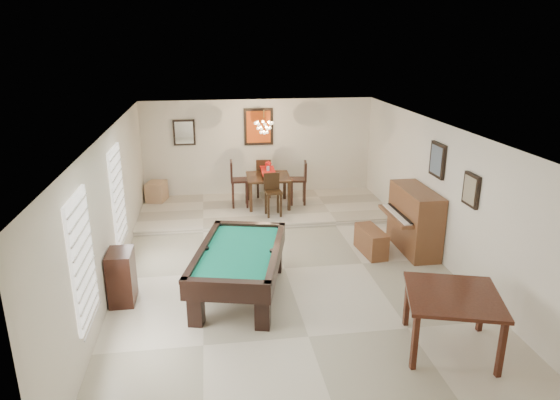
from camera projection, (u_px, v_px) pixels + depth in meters
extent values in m
cube|color=beige|center=(285.00, 269.00, 9.29)|extent=(6.00, 9.00, 0.02)
cube|color=silver|center=(259.00, 149.00, 13.12)|extent=(6.00, 0.04, 2.60)
cube|color=silver|center=(359.00, 352.00, 4.65)|extent=(6.00, 0.04, 2.60)
cube|color=silver|center=(111.00, 210.00, 8.47)|extent=(0.04, 9.00, 2.60)
cube|color=silver|center=(444.00, 195.00, 9.30)|extent=(0.04, 9.00, 2.60)
cube|color=white|center=(285.00, 130.00, 8.48)|extent=(6.00, 9.00, 0.04)
cube|color=beige|center=(265.00, 209.00, 12.33)|extent=(6.00, 2.50, 0.12)
cube|color=white|center=(82.00, 259.00, 6.38)|extent=(0.06, 1.00, 1.70)
cube|color=white|center=(118.00, 194.00, 9.01)|extent=(0.06, 1.00, 1.70)
cube|color=brown|center=(371.00, 241.00, 9.88)|extent=(0.44, 0.94, 0.51)
cube|color=black|center=(122.00, 277.00, 8.01)|extent=(0.39, 0.58, 0.87)
cube|color=tan|center=(157.00, 191.00, 12.71)|extent=(0.56, 0.63, 0.49)
cube|color=#D84C14|center=(258.00, 127.00, 12.89)|extent=(0.75, 0.06, 0.95)
cube|color=white|center=(184.00, 132.00, 12.66)|extent=(0.55, 0.06, 0.65)
cube|color=slate|center=(438.00, 160.00, 9.39)|extent=(0.06, 0.55, 0.65)
cube|color=gray|center=(471.00, 190.00, 8.23)|extent=(0.06, 0.45, 0.55)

